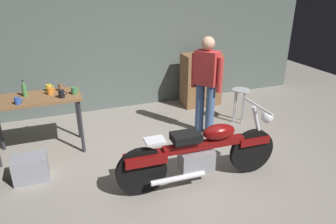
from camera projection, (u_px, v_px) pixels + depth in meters
The scene contains 15 objects.
ground_plane at pixel (183, 174), 4.28m from camera, with size 12.00×12.00×0.00m, color gray.
back_wall at pixel (128, 31), 6.08m from camera, with size 8.00×0.12×3.10m, color #56605B.
workbench at pixel (36, 104), 4.56m from camera, with size 1.30×0.64×0.90m.
motorcycle at pixel (201, 152), 3.95m from camera, with size 2.19×0.60×1.00m.
person_standing at pixel (206, 82), 5.13m from camera, with size 0.40×0.49×1.67m.
shop_stool at pixel (240, 97), 5.69m from camera, with size 0.32×0.32×0.64m.
wooden_dresser at pixel (201, 80), 6.50m from camera, with size 0.80×0.47×1.10m.
storage_bin at pixel (31, 168), 4.11m from camera, with size 0.44×0.32×0.34m, color gray.
mug_black_matte at pixel (62, 94), 4.48m from camera, with size 0.12×0.08×0.11m.
mug_blue_enamel at pixel (18, 101), 4.25m from camera, with size 0.11×0.08×0.09m.
mug_green_speckled at pixel (74, 91), 4.62m from camera, with size 0.12×0.09×0.11m.
mug_brown_stoneware at pixel (61, 87), 4.76m from camera, with size 0.11×0.07×0.11m.
mug_yellow_tall at pixel (49, 88), 4.76m from camera, with size 0.12×0.09×0.10m.
mug_orange_travel at pixel (50, 91), 4.62m from camera, with size 0.12×0.09×0.10m.
bottle at pixel (24, 90), 4.52m from camera, with size 0.06×0.06×0.24m.
Camera 1 is at (-1.48, -3.29, 2.47)m, focal length 32.99 mm.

